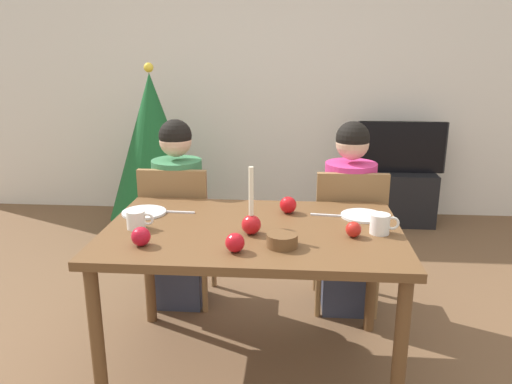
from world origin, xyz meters
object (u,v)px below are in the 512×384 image
at_px(dining_table, 253,244).
at_px(person_right_child, 348,222).
at_px(tv_stand, 397,197).
at_px(plate_left, 144,212).
at_px(plate_right, 362,216).
at_px(apple_by_left_plate, 141,236).
at_px(apple_far_edge, 288,205).
at_px(bowl_walnuts, 282,240).
at_px(mug_left, 137,220).
at_px(person_left_child, 179,217).
at_px(chair_left, 178,228).
at_px(tv, 401,147).
at_px(apple_near_candle, 235,243).
at_px(apple_by_right_mug, 353,229).
at_px(chair_right, 348,233).
at_px(christmas_tree, 153,147).
at_px(candle_centerpiece, 252,220).
at_px(mug_right, 381,224).

distance_m(dining_table, person_right_child, 0.83).
relative_size(tv_stand, plate_left, 2.84).
xyz_separation_m(plate_left, plate_right, (1.12, 0.03, 0.00)).
xyz_separation_m(apple_by_left_plate, apple_far_edge, (0.62, 0.49, 0.00)).
bearing_deg(person_right_child, bowl_walnuts, -113.60).
bearing_deg(mug_left, person_left_child, 87.14).
relative_size(mug_left, apple_by_left_plate, 1.55).
relative_size(chair_left, plate_right, 4.15).
xyz_separation_m(person_left_child, mug_left, (-0.03, -0.69, 0.22)).
relative_size(dining_table, person_right_child, 1.19).
distance_m(tv, plate_right, 2.18).
height_order(person_left_child, apple_far_edge, person_left_child).
distance_m(chair_left, bowl_walnuts, 1.09).
xyz_separation_m(apple_near_candle, apple_by_left_plate, (-0.41, 0.04, 0.00)).
xyz_separation_m(apple_by_right_mug, apple_far_edge, (-0.30, 0.32, 0.01)).
relative_size(person_left_child, apple_by_right_mug, 16.45).
height_order(chair_right, christmas_tree, christmas_tree).
relative_size(chair_right, tv, 1.14).
distance_m(chair_left, apple_by_left_plate, 0.91).
bearing_deg(chair_left, candle_centerpiece, -53.20).
height_order(dining_table, person_left_child, person_left_child).
bearing_deg(chair_right, plate_right, -87.29).
bearing_deg(person_left_child, mug_left, -92.86).
distance_m(dining_table, bowl_walnuts, 0.28).
height_order(tv_stand, apple_by_right_mug, apple_by_right_mug).
relative_size(mug_right, apple_near_candle, 1.63).
bearing_deg(tv_stand, person_left_child, -134.99).
bearing_deg(tv, mug_left, -125.82).
relative_size(chair_left, apple_by_left_plate, 10.73).
relative_size(dining_table, mug_left, 10.77).
bearing_deg(apple_far_edge, christmas_tree, 125.27).
relative_size(candle_centerpiece, apple_near_candle, 3.84).
bearing_deg(chair_left, mug_left, -93.00).
bearing_deg(mug_right, mug_left, -178.90).
height_order(person_right_child, tv_stand, person_right_child).
bearing_deg(apple_far_edge, plate_left, -174.94).
xyz_separation_m(mug_right, apple_by_left_plate, (-1.05, -0.23, -0.00)).
bearing_deg(tv, mug_right, -103.54).
distance_m(christmas_tree, apple_by_left_plate, 2.23).
height_order(plate_left, plate_right, same).
relative_size(tv_stand, apple_by_left_plate, 7.63).
xyz_separation_m(bowl_walnuts, apple_far_edge, (0.02, 0.46, 0.01)).
height_order(candle_centerpiece, bowl_walnuts, candle_centerpiece).
bearing_deg(christmas_tree, tv, 10.37).
relative_size(apple_near_candle, apple_by_left_plate, 0.98).
distance_m(chair_left, person_right_child, 1.03).
bearing_deg(dining_table, tv, 63.45).
bearing_deg(plate_right, mug_left, -166.94).
relative_size(person_left_child, tv_stand, 1.83).
relative_size(mug_left, apple_near_candle, 1.58).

